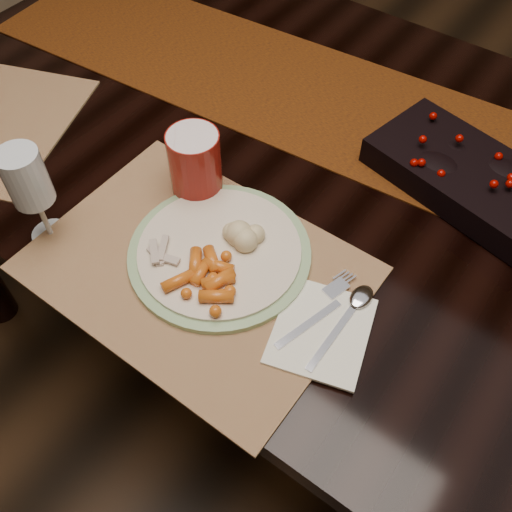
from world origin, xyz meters
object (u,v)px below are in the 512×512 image
Objects in this scene: dining_table at (317,279)px; red_cup at (195,164)px; dinner_plate at (220,252)px; wine_glass at (35,197)px; centerpiece at (469,173)px; mashed_potatoes at (243,226)px; placemat_main at (197,268)px; baby_carrots at (210,275)px; napkin at (321,331)px; turkey_shreds at (162,254)px.

red_cup is (-0.16, -0.20, 0.44)m from dining_table.
dinner_plate is 0.16m from red_cup.
dinner_plate is 1.64× the size of wine_glass.
centerpiece is 0.40m from mashed_potatoes.
baby_carrots is (0.04, -0.01, 0.03)m from placemat_main.
dining_table is 0.52m from napkin.
dinner_plate is 4.38× the size of turkey_shreds.
dining_table is 5.36× the size of centerpiece.
placemat_main is at bearing -98.42° from dining_table.
red_cup is at bearing 135.37° from baby_carrots.
placemat_main is 0.06m from turkey_shreds.
placemat_main is 1.72× the size of dinner_plate.
napkin is 0.48m from wine_glass.
red_cup is (-0.13, 0.04, 0.02)m from mashed_potatoes.
dinner_plate is 0.29m from wine_glass.
dinner_plate is at bearing -37.18° from red_cup.
turkey_shreds is (-0.06, -0.06, 0.01)m from dinner_plate.
red_cup is (-0.11, 0.13, 0.06)m from placemat_main.
dining_table is 0.48m from mashed_potatoes.
dinner_plate is at bearing 70.54° from placemat_main.
red_cup reaches higher than dining_table.
mashed_potatoes is at bearing 97.87° from baby_carrots.
baby_carrots is 1.58× the size of turkey_shreds.
mashed_potatoes is (-0.02, -0.25, 0.41)m from dining_table.
wine_glass is at bearing -121.30° from red_cup.
wine_glass is at bearing -161.73° from turkey_shreds.
wine_glass reaches higher than mashed_potatoes.
dinner_plate is 0.06m from baby_carrots.
centerpiece is at bearing 44.50° from wine_glass.
centerpiece is 0.46m from red_cup.
centerpiece is 0.40m from napkin.
wine_glass is at bearing -124.34° from dining_table.
wine_glass is (-0.28, -0.08, 0.06)m from baby_carrots.
centerpiece is at bearing 18.92° from dining_table.
wine_glass is at bearing -135.50° from centerpiece.
placemat_main is at bearing -106.00° from mashed_potatoes.
dining_table is 0.49m from dinner_plate.
baby_carrots is at bearing 15.21° from wine_glass.
baby_carrots is at bearing -64.75° from dinner_plate.
baby_carrots is (-0.23, -0.42, -0.01)m from centerpiece.
centerpiece reaches higher than turkey_shreds.
turkey_shreds is (-0.05, -0.02, 0.02)m from placemat_main.
dinner_plate is at bearing 26.64° from wine_glass.
mashed_potatoes is at bearing -18.57° from red_cup.
wine_glass is at bearing -159.83° from placemat_main.
dinner_plate is 0.06m from mashed_potatoes.
placemat_main is (-0.05, -0.33, 0.38)m from dining_table.
mashed_potatoes is 0.13m from turkey_shreds.
red_cup reaches higher than baby_carrots.
mashed_potatoes is 0.47× the size of napkin.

